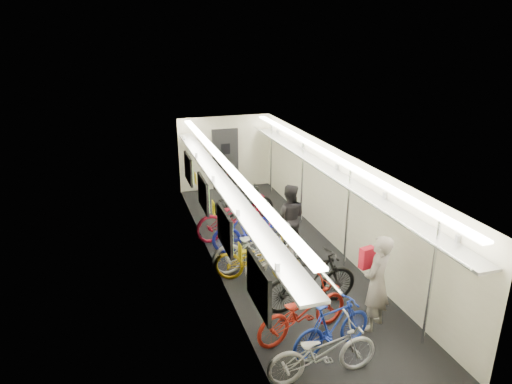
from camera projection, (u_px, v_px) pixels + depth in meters
train_car_shell at (253, 179)px, 10.73m from camera, size 10.00×10.00×10.00m
bicycle_0 at (322, 351)px, 6.80m from camera, size 1.76×0.63×0.92m
bicycle_1 at (333, 327)px, 7.35m from camera, size 1.61×0.78×0.93m
bicycle_2 at (303, 311)px, 7.74m from camera, size 1.94×1.09×0.97m
bicycle_3 at (311, 281)px, 8.50m from camera, size 1.94×0.65×1.15m
bicycle_4 at (258, 260)px, 9.46m from camera, size 1.93×1.27×0.96m
bicycle_5 at (274, 253)px, 9.74m from camera, size 1.65×1.01×0.96m
bicycle_6 at (259, 246)px, 9.90m from camera, size 2.18×0.89×1.12m
bicycle_7 at (250, 232)px, 10.63m from camera, size 1.85×0.83×1.08m
bicycle_8 at (236, 216)px, 11.44m from camera, size 2.26×1.09×1.14m
bicycle_9 at (244, 202)px, 12.60m from camera, size 1.70×0.70×0.99m
passenger_near at (377, 283)px, 7.83m from camera, size 0.77×0.70×1.77m
passenger_mid at (289, 218)px, 10.68m from camera, size 0.98×0.89×1.65m
backpack at (367, 258)px, 7.85m from camera, size 0.28×0.19×0.38m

